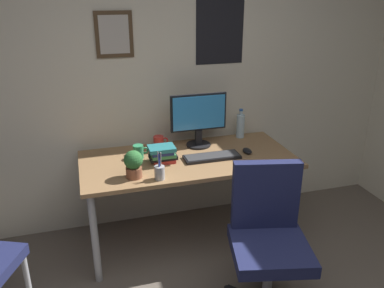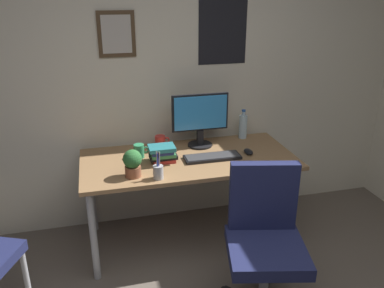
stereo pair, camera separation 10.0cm
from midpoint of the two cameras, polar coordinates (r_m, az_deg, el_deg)
name	(u,v)px [view 2 (the right image)]	position (r m, az deg, el deg)	size (l,w,h in m)	color
wall_back	(159,72)	(3.25, -3.83, 10.34)	(4.40, 0.10, 2.60)	beige
desk	(189,166)	(3.06, 0.47, -3.22)	(1.62, 0.76, 0.72)	#936D47
office_chair	(265,234)	(2.53, 11.57, -12.61)	(0.58, 0.58, 0.95)	#1E234C
monitor	(200,118)	(3.18, 2.08, 3.79)	(0.46, 0.20, 0.43)	black
keyboard	(212,157)	(3.01, 3.90, -1.89)	(0.43, 0.15, 0.03)	black
computer_mouse	(248,152)	(3.13, 9.03, -1.10)	(0.06, 0.11, 0.04)	black
water_bottle	(243,126)	(3.43, 8.18, 2.56)	(0.07, 0.07, 0.25)	silver
coffee_mug_near	(160,141)	(3.23, -3.69, 0.42)	(0.12, 0.08, 0.09)	red
coffee_mug_far	(139,151)	(3.03, -6.67, -1.01)	(0.12, 0.08, 0.10)	#2D8C59
potted_plant	(132,162)	(2.71, -7.53, -2.64)	(0.13, 0.13, 0.19)	brown
pen_cup	(158,171)	(2.68, -3.83, -3.95)	(0.07, 0.07, 0.20)	#9EA0A5
book_stack_left	(162,153)	(2.93, -3.30, -1.34)	(0.21, 0.18, 0.13)	#B22D28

